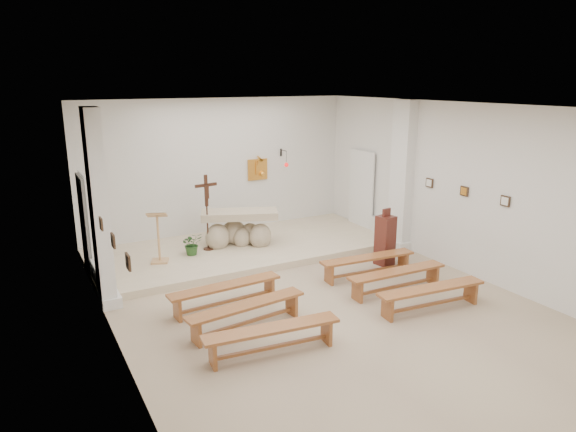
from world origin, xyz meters
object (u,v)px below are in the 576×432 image
bench_right_front (368,261)px  bench_right_second (397,276)px  donation_pedestal (385,240)px  altar (239,231)px  crucifix_stand (207,207)px  bench_left_second (247,310)px  bench_left_front (225,291)px  lectern (158,237)px  bench_right_third (431,293)px  bench_left_third (272,334)px

bench_right_front → bench_right_second: size_ratio=1.00×
donation_pedestal → bench_right_front: bearing=-161.2°
altar → crucifix_stand: (-0.76, 0.02, 0.66)m
bench_left_second → donation_pedestal: bearing=12.3°
bench_left_front → bench_right_second: bearing=-19.7°
bench_left_front → bench_right_second: same height
lectern → crucifix_stand: 1.32m
lectern → bench_right_second: size_ratio=0.56×
bench_right_third → bench_right_second: bearing=95.6°
donation_pedestal → bench_right_second: bearing=-129.6°
lectern → bench_left_third: 4.36m
lectern → bench_left_second: 3.46m
donation_pedestal → bench_right_second: donation_pedestal is taller
bench_left_second → bench_left_third: 0.91m
crucifix_stand → bench_right_third: crucifix_stand is taller
crucifix_stand → bench_right_third: (2.41, -4.61, -0.83)m
donation_pedestal → bench_right_second: 1.55m
donation_pedestal → bench_left_front: 3.92m
donation_pedestal → bench_left_front: donation_pedestal is taller
crucifix_stand → bench_left_third: crucifix_stand is taller
lectern → bench_right_front: size_ratio=0.55×
altar → bench_left_second: (-1.46, -3.69, -0.17)m
donation_pedestal → bench_left_third: (-3.89, -2.23, -0.23)m
crucifix_stand → bench_left_front: crucifix_stand is taller
altar → bench_right_front: altar is taller
bench_right_third → crucifix_stand: bearing=123.2°
crucifix_stand → donation_pedestal: (3.18, -2.38, -0.60)m
crucifix_stand → bench_left_second: (-0.70, -3.71, -0.83)m
altar → bench_right_third: bearing=-48.3°
bench_left_front → bench_left_third: (0.00, -1.82, 0.00)m
lectern → donation_pedestal: size_ratio=0.91×
altar → crucifix_stand: bearing=-159.3°
bench_left_second → crucifix_stand: bearing=72.8°
lectern → bench_left_second: (0.50, -3.40, -0.39)m
lectern → bench_right_second: lectern is taller
bench_right_front → bench_left_third: 3.61m
bench_right_front → bench_right_third: size_ratio=1.00×
bench_right_front → donation_pedestal: bearing=32.5°
altar → bench_right_second: 4.05m
bench_right_second → donation_pedestal: bearing=61.5°
lectern → bench_right_front: (3.62, -2.50, -0.39)m
bench_left_second → bench_right_front: bearing=9.8°
crucifix_stand → lectern: bearing=-173.2°
lectern → bench_left_second: lectern is taller
bench_right_front → lectern: bearing=149.8°
bench_left_front → bench_right_third: bearing=-33.7°
crucifix_stand → altar: bearing=-8.5°
altar → crucifix_stand: size_ratio=1.08×
bench_left_front → bench_right_third: same height
donation_pedestal → crucifix_stand: bearing=133.9°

